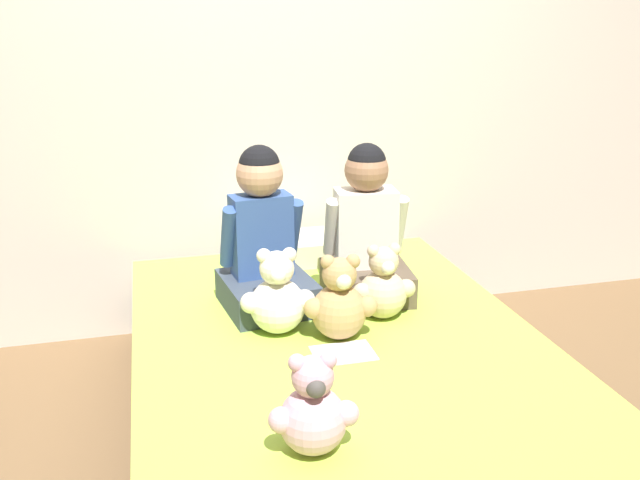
# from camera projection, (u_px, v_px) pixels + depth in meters

# --- Properties ---
(ground_plane) EXTENTS (14.00, 14.00, 0.00)m
(ground_plane) POSITION_uv_depth(u_px,v_px,m) (336.00, 433.00, 2.59)
(ground_plane) COLOR brown
(wall_behind_bed) EXTENTS (8.00, 0.06, 2.50)m
(wall_behind_bed) POSITION_uv_depth(u_px,v_px,m) (275.00, 75.00, 3.21)
(wall_behind_bed) COLOR beige
(wall_behind_bed) RESTS_ON ground_plane
(bed) EXTENTS (1.46, 1.96, 0.42)m
(bed) POSITION_uv_depth(u_px,v_px,m) (337.00, 385.00, 2.52)
(bed) COLOR #2D2D33
(bed) RESTS_ON ground_plane
(child_on_left) EXTENTS (0.38, 0.40, 0.64)m
(child_on_left) POSITION_uv_depth(u_px,v_px,m) (263.00, 242.00, 2.63)
(child_on_left) COLOR #384251
(child_on_left) RESTS_ON bed
(child_on_right) EXTENTS (0.37, 0.34, 0.63)m
(child_on_right) POSITION_uv_depth(u_px,v_px,m) (366.00, 234.00, 2.72)
(child_on_right) COLOR brown
(child_on_right) RESTS_ON bed
(teddy_bear_held_by_left_child) EXTENTS (0.27, 0.20, 0.32)m
(teddy_bear_held_by_left_child) POSITION_uv_depth(u_px,v_px,m) (278.00, 297.00, 2.44)
(teddy_bear_held_by_left_child) COLOR silver
(teddy_bear_held_by_left_child) RESTS_ON bed
(teddy_bear_held_by_right_child) EXTENTS (0.25, 0.18, 0.29)m
(teddy_bear_held_by_right_child) POSITION_uv_depth(u_px,v_px,m) (383.00, 287.00, 2.56)
(teddy_bear_held_by_right_child) COLOR #D1B78E
(teddy_bear_held_by_right_child) RESTS_ON bed
(teddy_bear_between_children) EXTENTS (0.26, 0.20, 0.31)m
(teddy_bear_between_children) POSITION_uv_depth(u_px,v_px,m) (340.00, 303.00, 2.39)
(teddy_bear_between_children) COLOR tan
(teddy_bear_between_children) RESTS_ON bed
(teddy_bear_at_foot_of_bed) EXTENTS (0.24, 0.18, 0.29)m
(teddy_bear_at_foot_of_bed) POSITION_uv_depth(u_px,v_px,m) (313.00, 411.00, 1.77)
(teddy_bear_at_foot_of_bed) COLOR #DBA3B2
(teddy_bear_at_foot_of_bed) RESTS_ON bed
(pillow_at_headboard) EXTENTS (0.51, 0.29, 0.11)m
(pillow_at_headboard) POSITION_uv_depth(u_px,v_px,m) (290.00, 249.00, 3.18)
(pillow_at_headboard) COLOR beige
(pillow_at_headboard) RESTS_ON bed
(sign_card) EXTENTS (0.21, 0.15, 0.00)m
(sign_card) POSITION_uv_depth(u_px,v_px,m) (343.00, 353.00, 2.32)
(sign_card) COLOR white
(sign_card) RESTS_ON bed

